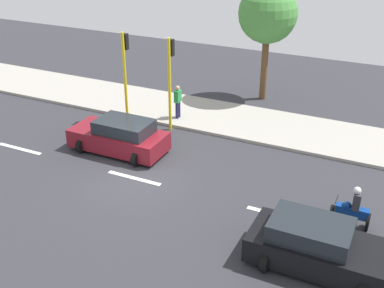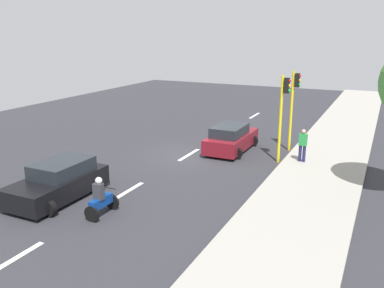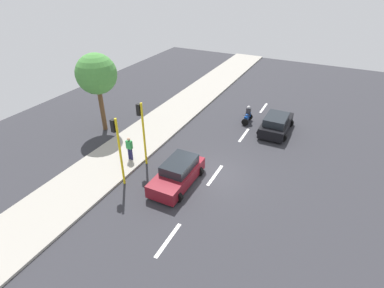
# 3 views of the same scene
# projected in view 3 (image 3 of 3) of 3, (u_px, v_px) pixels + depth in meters

# --- Properties ---
(ground_plane) EXTENTS (40.00, 60.00, 0.10)m
(ground_plane) POSITION_uv_depth(u_px,v_px,m) (215.00, 176.00, 19.58)
(ground_plane) COLOR #2D2D33
(sidewalk) EXTENTS (4.00, 60.00, 0.15)m
(sidewalk) POSITION_uv_depth(u_px,v_px,m) (128.00, 149.00, 22.20)
(sidewalk) COLOR #9E998E
(sidewalk) RESTS_ON ground
(lane_stripe_far_north) EXTENTS (0.20, 2.40, 0.01)m
(lane_stripe_far_north) POSITION_uv_depth(u_px,v_px,m) (264.00, 108.00, 28.77)
(lane_stripe_far_north) COLOR white
(lane_stripe_far_north) RESTS_ON ground
(lane_stripe_north) EXTENTS (0.20, 2.40, 0.01)m
(lane_stripe_north) POSITION_uv_depth(u_px,v_px,m) (244.00, 135.00, 24.16)
(lane_stripe_north) COLOR white
(lane_stripe_north) RESTS_ON ground
(lane_stripe_mid) EXTENTS (0.20, 2.40, 0.01)m
(lane_stripe_mid) POSITION_uv_depth(u_px,v_px,m) (215.00, 175.00, 19.55)
(lane_stripe_mid) COLOR white
(lane_stripe_mid) RESTS_ON ground
(lane_stripe_south) EXTENTS (0.20, 2.40, 0.01)m
(lane_stripe_south) POSITION_uv_depth(u_px,v_px,m) (168.00, 240.00, 14.94)
(lane_stripe_south) COLOR white
(lane_stripe_south) RESTS_ON ground
(car_maroon) EXTENTS (2.28, 4.26, 1.52)m
(car_maroon) POSITION_uv_depth(u_px,v_px,m) (178.00, 174.00, 18.50)
(car_maroon) COLOR maroon
(car_maroon) RESTS_ON ground
(car_black) EXTENTS (2.36, 4.24, 1.52)m
(car_black) POSITION_uv_depth(u_px,v_px,m) (276.00, 124.00, 24.33)
(car_black) COLOR black
(car_black) RESTS_ON ground
(motorcycle) EXTENTS (0.60, 1.30, 1.53)m
(motorcycle) POSITION_uv_depth(u_px,v_px,m) (248.00, 116.00, 25.80)
(motorcycle) COLOR black
(motorcycle) RESTS_ON ground
(pedestrian_near_signal) EXTENTS (0.40, 0.24, 1.69)m
(pedestrian_near_signal) POSITION_uv_depth(u_px,v_px,m) (130.00, 148.00, 20.48)
(pedestrian_near_signal) COLOR #1E1E4C
(pedestrian_near_signal) RESTS_ON sidewalk
(traffic_light_corner) EXTENTS (0.49, 0.24, 4.50)m
(traffic_light_corner) POSITION_uv_depth(u_px,v_px,m) (118.00, 143.00, 17.37)
(traffic_light_corner) COLOR yellow
(traffic_light_corner) RESTS_ON ground
(traffic_light_midblock) EXTENTS (0.49, 0.24, 4.50)m
(traffic_light_midblock) POSITION_uv_depth(u_px,v_px,m) (142.00, 125.00, 19.25)
(traffic_light_midblock) COLOR yellow
(traffic_light_midblock) RESTS_ON ground
(street_tree_south) EXTENTS (3.10, 3.10, 6.27)m
(street_tree_south) POSITION_uv_depth(u_px,v_px,m) (96.00, 74.00, 22.67)
(street_tree_south) COLOR brown
(street_tree_south) RESTS_ON ground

